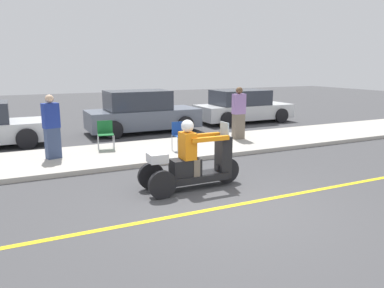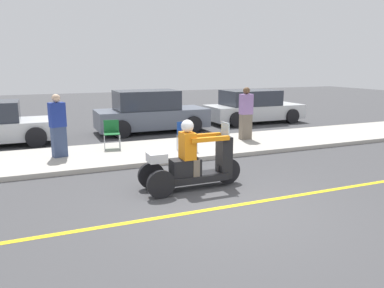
{
  "view_description": "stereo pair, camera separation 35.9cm",
  "coord_description": "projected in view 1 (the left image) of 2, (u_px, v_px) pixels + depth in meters",
  "views": [
    {
      "loc": [
        -3.37,
        -5.55,
        2.54
      ],
      "look_at": [
        -0.15,
        1.23,
        0.95
      ],
      "focal_mm": 35.0,
      "sensor_mm": 36.0,
      "label": 1
    },
    {
      "loc": [
        -3.04,
        -5.69,
        2.54
      ],
      "look_at": [
        -0.15,
        1.23,
        0.95
      ],
      "focal_mm": 35.0,
      "sensor_mm": 36.0,
      "label": 2
    }
  ],
  "objects": [
    {
      "name": "lane_stripe",
      "position": [
        221.0,
        208.0,
        6.78
      ],
      "size": [
        24.0,
        0.12,
        0.01
      ],
      "color": "gold",
      "rests_on": "ground"
    },
    {
      "name": "folding_chair_curbside",
      "position": [
        105.0,
        132.0,
        10.91
      ],
      "size": [
        0.53,
        0.53,
        0.82
      ],
      "color": "#A5A8AD",
      "rests_on": "sidewalk_strip"
    },
    {
      "name": "sidewalk_strip",
      "position": [
        147.0,
        152.0,
        10.89
      ],
      "size": [
        28.0,
        2.8,
        0.12
      ],
      "color": "#B2ADA3",
      "rests_on": "ground"
    },
    {
      "name": "parked_car_lot_center",
      "position": [
        142.0,
        113.0,
        14.26
      ],
      "size": [
        4.22,
        1.93,
        1.59
      ],
      "color": "slate",
      "rests_on": "ground"
    },
    {
      "name": "spectator_far_back",
      "position": [
        52.0,
        128.0,
        9.73
      ],
      "size": [
        0.45,
        0.34,
        1.68
      ],
      "color": "#38476B",
      "rests_on": "sidewalk_strip"
    },
    {
      "name": "motorcycle_trike",
      "position": [
        192.0,
        164.0,
        7.76
      ],
      "size": [
        2.19,
        0.75,
        1.46
      ],
      "color": "black",
      "rests_on": "ground"
    },
    {
      "name": "folding_chair_set_back",
      "position": [
        181.0,
        133.0,
        10.72
      ],
      "size": [
        0.47,
        0.47,
        0.82
      ],
      "color": "#A5A8AD",
      "rests_on": "sidewalk_strip"
    },
    {
      "name": "spectator_end_of_line",
      "position": [
        239.0,
        114.0,
        12.35
      ],
      "size": [
        0.41,
        0.25,
        1.72
      ],
      "color": "#726656",
      "rests_on": "sidewalk_strip"
    },
    {
      "name": "parked_car_lot_left",
      "position": [
        243.0,
        107.0,
        16.79
      ],
      "size": [
        4.3,
        2.01,
        1.45
      ],
      "color": "silver",
      "rests_on": "ground"
    },
    {
      "name": "ground_plane",
      "position": [
        228.0,
        207.0,
        6.84
      ],
      "size": [
        60.0,
        60.0,
        0.0
      ],
      "primitive_type": "plane",
      "color": "#424244"
    }
  ]
}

